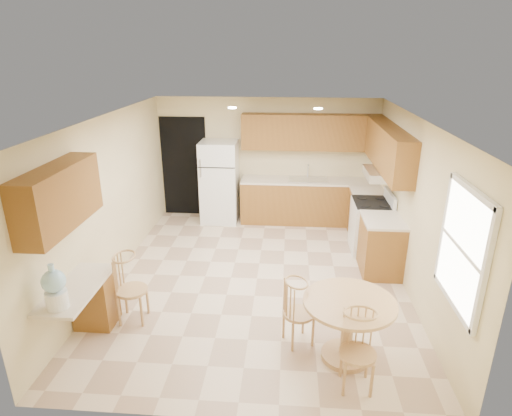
# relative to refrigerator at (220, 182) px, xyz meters

# --- Properties ---
(floor) EXTENTS (5.50, 5.50, 0.00)m
(floor) POSITION_rel_refrigerator_xyz_m (0.95, -2.40, -0.84)
(floor) COLOR beige
(floor) RESTS_ON ground
(ceiling) EXTENTS (4.50, 5.50, 0.02)m
(ceiling) POSITION_rel_refrigerator_xyz_m (0.95, -2.40, 1.66)
(ceiling) COLOR white
(ceiling) RESTS_ON wall_back
(wall_back) EXTENTS (4.50, 0.02, 2.50)m
(wall_back) POSITION_rel_refrigerator_xyz_m (0.95, 0.35, 0.41)
(wall_back) COLOR beige
(wall_back) RESTS_ON floor
(wall_front) EXTENTS (4.50, 0.02, 2.50)m
(wall_front) POSITION_rel_refrigerator_xyz_m (0.95, -5.15, 0.41)
(wall_front) COLOR beige
(wall_front) RESTS_ON floor
(wall_left) EXTENTS (0.02, 5.50, 2.50)m
(wall_left) POSITION_rel_refrigerator_xyz_m (-1.30, -2.40, 0.41)
(wall_left) COLOR beige
(wall_left) RESTS_ON floor
(wall_right) EXTENTS (0.02, 5.50, 2.50)m
(wall_right) POSITION_rel_refrigerator_xyz_m (3.20, -2.40, 0.41)
(wall_right) COLOR beige
(wall_right) RESTS_ON floor
(doorway) EXTENTS (0.90, 0.02, 2.10)m
(doorway) POSITION_rel_refrigerator_xyz_m (-0.80, 0.34, 0.21)
(doorway) COLOR black
(doorway) RESTS_ON floor
(base_cab_back) EXTENTS (2.75, 0.60, 0.87)m
(base_cab_back) POSITION_rel_refrigerator_xyz_m (1.83, 0.05, -0.40)
(base_cab_back) COLOR brown
(base_cab_back) RESTS_ON floor
(counter_back) EXTENTS (2.75, 0.63, 0.04)m
(counter_back) POSITION_rel_refrigerator_xyz_m (1.83, 0.05, 0.05)
(counter_back) COLOR beige
(counter_back) RESTS_ON base_cab_back
(base_cab_right_a) EXTENTS (0.60, 0.59, 0.87)m
(base_cab_right_a) POSITION_rel_refrigerator_xyz_m (2.90, -0.54, -0.40)
(base_cab_right_a) COLOR brown
(base_cab_right_a) RESTS_ON floor
(counter_right_a) EXTENTS (0.63, 0.59, 0.04)m
(counter_right_a) POSITION_rel_refrigerator_xyz_m (2.90, -0.54, 0.05)
(counter_right_a) COLOR beige
(counter_right_a) RESTS_ON base_cab_right_a
(base_cab_right_b) EXTENTS (0.60, 0.80, 0.87)m
(base_cab_right_b) POSITION_rel_refrigerator_xyz_m (2.90, -2.00, -0.40)
(base_cab_right_b) COLOR brown
(base_cab_right_b) RESTS_ON floor
(counter_right_b) EXTENTS (0.63, 0.80, 0.04)m
(counter_right_b) POSITION_rel_refrigerator_xyz_m (2.90, -2.00, 0.05)
(counter_right_b) COLOR beige
(counter_right_b) RESTS_ON base_cab_right_b
(upper_cab_back) EXTENTS (2.75, 0.33, 0.70)m
(upper_cab_back) POSITION_rel_refrigerator_xyz_m (1.83, 0.19, 1.01)
(upper_cab_back) COLOR brown
(upper_cab_back) RESTS_ON wall_back
(upper_cab_right) EXTENTS (0.33, 2.42, 0.70)m
(upper_cab_right) POSITION_rel_refrigerator_xyz_m (3.04, -1.19, 1.01)
(upper_cab_right) COLOR brown
(upper_cab_right) RESTS_ON wall_right
(upper_cab_left) EXTENTS (0.33, 1.40, 0.70)m
(upper_cab_left) POSITION_rel_refrigerator_xyz_m (-1.13, -4.00, 1.01)
(upper_cab_left) COLOR brown
(upper_cab_left) RESTS_ON wall_left
(sink) EXTENTS (0.78, 0.44, 0.01)m
(sink) POSITION_rel_refrigerator_xyz_m (1.80, 0.05, 0.08)
(sink) COLOR silver
(sink) RESTS_ON counter_back
(range_hood) EXTENTS (0.50, 0.76, 0.14)m
(range_hood) POSITION_rel_refrigerator_xyz_m (2.95, -1.22, 0.58)
(range_hood) COLOR silver
(range_hood) RESTS_ON upper_cab_right
(desk_pedestal) EXTENTS (0.48, 0.42, 0.72)m
(desk_pedestal) POSITION_rel_refrigerator_xyz_m (-1.05, -3.72, -0.48)
(desk_pedestal) COLOR brown
(desk_pedestal) RESTS_ON floor
(desk_top) EXTENTS (0.50, 1.20, 0.04)m
(desk_top) POSITION_rel_refrigerator_xyz_m (-1.05, -4.10, -0.09)
(desk_top) COLOR beige
(desk_top) RESTS_ON desk_pedestal
(window) EXTENTS (0.06, 1.12, 1.30)m
(window) POSITION_rel_refrigerator_xyz_m (3.18, -4.25, 0.66)
(window) COLOR white
(window) RESTS_ON wall_right
(can_light_a) EXTENTS (0.14, 0.14, 0.02)m
(can_light_a) POSITION_rel_refrigerator_xyz_m (0.45, -1.20, 1.65)
(can_light_a) COLOR white
(can_light_a) RESTS_ON ceiling
(can_light_b) EXTENTS (0.14, 0.14, 0.02)m
(can_light_b) POSITION_rel_refrigerator_xyz_m (1.85, -1.20, 1.65)
(can_light_b) COLOR white
(can_light_b) RESTS_ON ceiling
(refrigerator) EXTENTS (0.74, 0.72, 1.67)m
(refrigerator) POSITION_rel_refrigerator_xyz_m (0.00, 0.00, 0.00)
(refrigerator) COLOR white
(refrigerator) RESTS_ON floor
(stove) EXTENTS (0.65, 0.76, 1.09)m
(stove) POSITION_rel_refrigerator_xyz_m (2.88, -1.22, -0.37)
(stove) COLOR white
(stove) RESTS_ON floor
(dining_table) EXTENTS (1.04, 1.04, 0.77)m
(dining_table) POSITION_rel_refrigerator_xyz_m (2.11, -4.15, -0.33)
(dining_table) COLOR tan
(dining_table) RESTS_ON floor
(chair_table_a) EXTENTS (0.37, 0.48, 0.85)m
(chair_table_a) POSITION_rel_refrigerator_xyz_m (1.56, -3.98, -0.32)
(chair_table_a) COLOR tan
(chair_table_a) RESTS_ON floor
(chair_table_b) EXTENTS (0.39, 0.39, 0.89)m
(chair_table_b) POSITION_rel_refrigerator_xyz_m (2.16, -4.68, -0.30)
(chair_table_b) COLOR tan
(chair_table_b) RESTS_ON floor
(chair_desk) EXTENTS (0.41, 0.53, 0.93)m
(chair_desk) POSITION_rel_refrigerator_xyz_m (-0.60, -3.69, -0.27)
(chair_desk) COLOR tan
(chair_desk) RESTS_ON floor
(water_crock) EXTENTS (0.25, 0.25, 0.52)m
(water_crock) POSITION_rel_refrigerator_xyz_m (-1.05, -4.52, 0.17)
(water_crock) COLOR white
(water_crock) RESTS_ON desk_top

